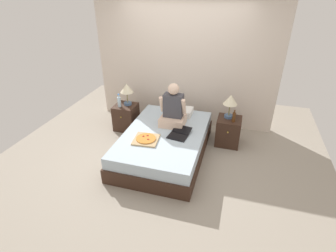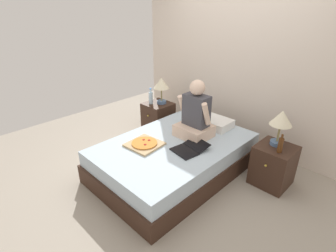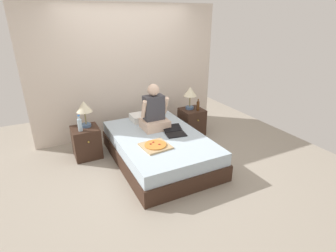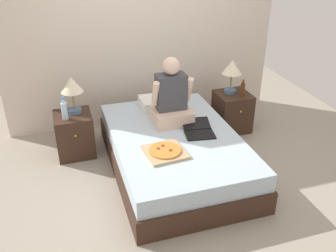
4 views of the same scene
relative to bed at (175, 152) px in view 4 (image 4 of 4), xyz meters
name	(u,v)px [view 4 (image 4 of 4)]	position (x,y,z in m)	size (l,w,h in m)	color
ground_plane	(174,168)	(0.00, 0.00, -0.22)	(5.75, 5.75, 0.00)	#9E9384
wall_back	(142,33)	(0.00, 1.41, 1.03)	(3.75, 0.12, 2.50)	beige
bed	(175,152)	(0.00, 0.00, 0.00)	(1.39, 2.09, 0.46)	#382319
nightstand_left	(75,134)	(-1.06, 0.69, 0.04)	(0.44, 0.47, 0.53)	#382319
lamp_on_left_nightstand	(72,87)	(-1.02, 0.74, 0.63)	(0.26, 0.26, 0.45)	#4C6B93
water_bottle	(64,110)	(-1.14, 0.60, 0.42)	(0.07, 0.07, 0.28)	silver
nightstand_right	(232,112)	(1.06, 0.69, 0.04)	(0.44, 0.47, 0.53)	#382319
lamp_on_right_nightstand	(232,69)	(1.03, 0.74, 0.63)	(0.26, 0.26, 0.45)	#4C6B93
beer_bottle	(243,89)	(1.13, 0.59, 0.40)	(0.06, 0.06, 0.23)	#512D14
pillow	(161,102)	(0.06, 0.77, 0.29)	(0.52, 0.34, 0.12)	white
person_seated	(171,99)	(0.06, 0.33, 0.52)	(0.47, 0.40, 0.78)	beige
laptop	(199,131)	(0.27, -0.03, 0.25)	(0.37, 0.46, 0.07)	black
pizza_box	(165,151)	(-0.22, -0.33, 0.25)	(0.43, 0.43, 0.05)	tan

